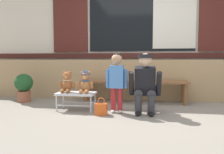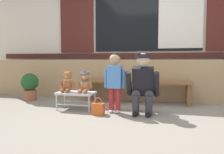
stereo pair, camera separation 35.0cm
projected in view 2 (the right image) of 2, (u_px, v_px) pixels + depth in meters
name	position (u px, v px, depth m)	size (l,w,h in m)	color
ground_plane	(134.00, 116.00, 3.29)	(60.00, 60.00, 0.00)	gray
brick_low_wall	(144.00, 80.00, 4.64)	(7.94, 0.25, 0.85)	tan
shop_facade	(147.00, 24.00, 5.04)	(8.10, 0.26, 3.30)	beige
wooden_bench_long	(136.00, 84.00, 4.31)	(2.10, 0.40, 0.44)	brown
small_display_bench	(76.00, 94.00, 3.75)	(0.64, 0.36, 0.30)	silver
teddy_bear_plain	(67.00, 82.00, 3.78)	(0.28, 0.26, 0.36)	#93562D
teddy_bear_with_hat	(85.00, 82.00, 3.70)	(0.28, 0.27, 0.36)	#A86B3D
child_standing	(115.00, 76.00, 3.49)	(0.35, 0.18, 0.96)	#B7282D
adult_crouching	(144.00, 84.00, 3.41)	(0.50, 0.49, 0.95)	#333338
handbag_on_ground	(98.00, 109.00, 3.38)	(0.18, 0.11, 0.27)	#DB561E
potted_plant	(30.00, 85.00, 4.59)	(0.36, 0.36, 0.57)	brown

